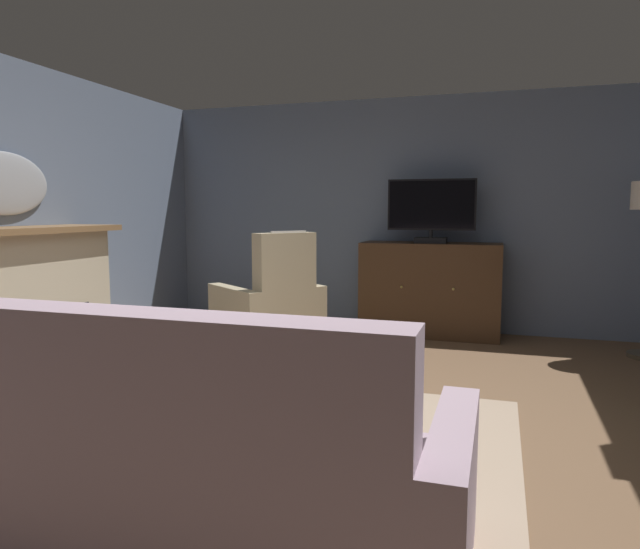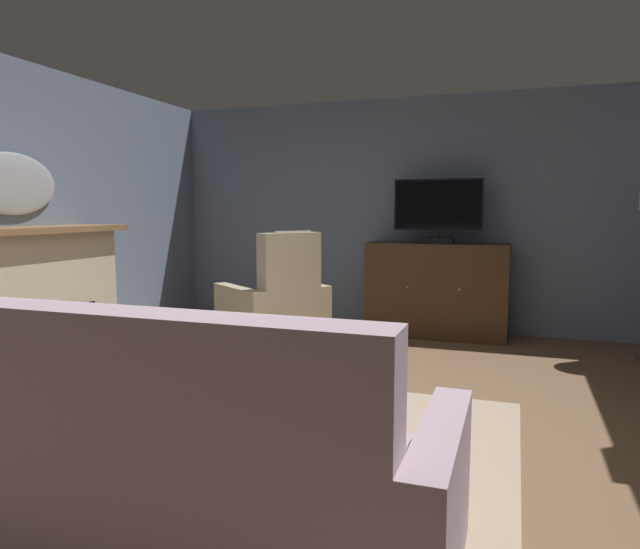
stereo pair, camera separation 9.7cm
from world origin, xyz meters
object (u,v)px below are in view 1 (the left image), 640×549
(coffee_table, at_px, (286,381))
(armchair_by_fireplace, at_px, (270,314))
(tv_remote, at_px, (252,368))
(fireplace, at_px, (36,305))
(cat, at_px, (140,395))
(wall_mirror_oval, at_px, (5,183))
(tv_cabinet, at_px, (430,291))
(sofa_floral, at_px, (208,477))
(television, at_px, (431,209))

(coffee_table, relative_size, armchair_by_fireplace, 0.90)
(tv_remote, bearing_deg, fireplace, 147.31)
(cat, bearing_deg, fireplace, 160.67)
(fireplace, distance_m, tv_remote, 2.34)
(wall_mirror_oval, xyz_separation_m, coffee_table, (2.73, -0.64, -1.24))
(coffee_table, height_order, tv_remote, tv_remote)
(tv_cabinet, distance_m, sofa_floral, 4.42)
(wall_mirror_oval, bearing_deg, television, 38.22)
(coffee_table, bearing_deg, tv_remote, 174.26)
(fireplace, xyz_separation_m, television, (2.95, 2.52, 0.80))
(tv_cabinet, relative_size, cat, 2.32)
(tv_remote, distance_m, armchair_by_fireplace, 2.19)
(fireplace, xyz_separation_m, wall_mirror_oval, (-0.25, 0.00, 1.01))
(tv_remote, xyz_separation_m, sofa_floral, (0.36, -1.21, -0.09))
(tv_cabinet, relative_size, television, 1.60)
(fireplace, bearing_deg, wall_mirror_oval, 180.00)
(coffee_table, relative_size, cat, 1.69)
(fireplace, height_order, wall_mirror_oval, wall_mirror_oval)
(coffee_table, relative_size, sofa_floral, 0.54)
(fireplace, height_order, cat, fireplace)
(wall_mirror_oval, bearing_deg, tv_cabinet, 38.80)
(television, xyz_separation_m, sofa_floral, (-0.35, -4.35, -1.06))
(coffee_table, distance_m, armchair_by_fireplace, 2.30)
(armchair_by_fireplace, relative_size, cat, 1.87)
(television, bearing_deg, cat, -118.73)
(tv_remote, relative_size, sofa_floral, 0.08)
(tv_cabinet, bearing_deg, cat, -118.30)
(wall_mirror_oval, relative_size, armchair_by_fireplace, 0.76)
(tv_remote, distance_m, sofa_floral, 1.26)
(fireplace, height_order, sofa_floral, fireplace)
(tv_remote, bearing_deg, cat, 153.16)
(wall_mirror_oval, bearing_deg, cat, -16.47)
(tv_cabinet, relative_size, coffee_table, 1.38)
(sofa_floral, distance_m, cat, 1.89)
(fireplace, height_order, coffee_table, fireplace)
(tv_cabinet, distance_m, coffee_table, 3.25)
(fireplace, bearing_deg, cat, -19.33)
(wall_mirror_oval, xyz_separation_m, cat, (1.57, -0.46, -1.50))
(wall_mirror_oval, bearing_deg, sofa_floral, -32.69)
(sofa_floral, bearing_deg, tv_cabinet, 85.47)
(coffee_table, relative_size, tv_remote, 6.45)
(tv_remote, distance_m, cat, 1.00)
(tv_cabinet, height_order, cat, tv_cabinet)
(tv_cabinet, xyz_separation_m, sofa_floral, (-0.35, -4.40, -0.15))
(fireplace, xyz_separation_m, coffee_table, (2.48, -0.64, -0.23))
(coffee_table, bearing_deg, cat, 171.22)
(television, relative_size, armchair_by_fireplace, 0.78)
(cat, bearing_deg, armchair_by_fireplace, 84.34)
(tv_cabinet, relative_size, sofa_floral, 0.75)
(wall_mirror_oval, relative_size, coffee_table, 0.84)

